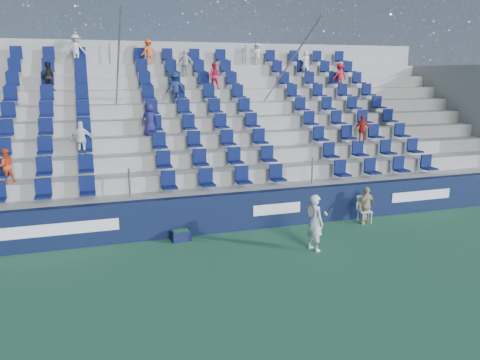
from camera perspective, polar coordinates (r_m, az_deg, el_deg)
ground at (r=12.04m, az=3.22°, el=-10.84°), size 70.00×70.00×0.00m
sponsor_wall at (r=14.64m, az=-1.16°, el=-3.96°), size 24.00×0.32×1.20m
grandstand at (r=19.14m, az=-5.58°, el=4.70°), size 24.00×8.17×6.63m
tennis_player at (r=13.17m, az=9.07°, el=-5.12°), size 0.69×0.68×1.61m
line_judge_chair at (r=16.03m, az=14.84°, el=-3.24°), size 0.47×0.48×0.89m
line_judge at (r=15.89m, az=15.14°, el=-2.98°), size 0.78×0.49×1.24m
ball_bin at (r=14.04m, az=-7.24°, el=-6.66°), size 0.60×0.43×0.32m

